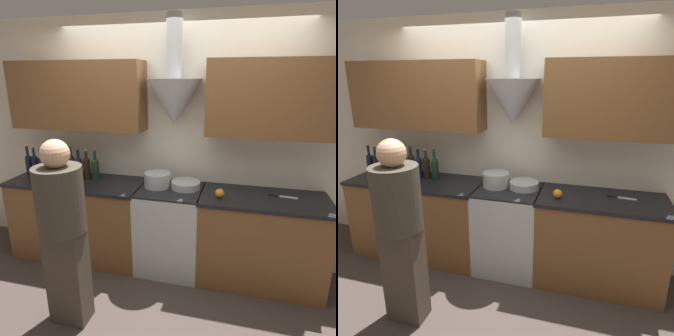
{
  "view_description": "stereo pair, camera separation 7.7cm",
  "coord_description": "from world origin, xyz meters",
  "views": [
    {
      "loc": [
        0.68,
        -2.41,
        1.99
      ],
      "look_at": [
        0.0,
        0.25,
        1.15
      ],
      "focal_mm": 32.0,
      "sensor_mm": 36.0,
      "label": 1
    },
    {
      "loc": [
        0.75,
        -2.39,
        1.99
      ],
      "look_at": [
        0.0,
        0.25,
        1.15
      ],
      "focal_mm": 32.0,
      "sensor_mm": 36.0,
      "label": 2
    }
  ],
  "objects": [
    {
      "name": "wine_bottle_0",
      "position": [
        -1.71,
        0.42,
        1.03
      ],
      "size": [
        0.07,
        0.07,
        0.33
      ],
      "color": "black",
      "rests_on": "counter_left"
    },
    {
      "name": "counter_left",
      "position": [
        -1.06,
        0.35,
        0.45
      ],
      "size": [
        1.49,
        0.62,
        0.9
      ],
      "color": "brown",
      "rests_on": "ground_plane"
    },
    {
      "name": "wine_bottle_1",
      "position": [
        -1.62,
        0.42,
        1.03
      ],
      "size": [
        0.07,
        0.07,
        0.32
      ],
      "color": "black",
      "rests_on": "counter_left"
    },
    {
      "name": "wine_bottle_5",
      "position": [
        -1.25,
        0.42,
        1.04
      ],
      "size": [
        0.07,
        0.07,
        0.34
      ],
      "color": "black",
      "rests_on": "counter_left"
    },
    {
      "name": "wine_bottle_9",
      "position": [
        -0.86,
        0.42,
        1.04
      ],
      "size": [
        0.08,
        0.08,
        0.34
      ],
      "color": "black",
      "rests_on": "counter_left"
    },
    {
      "name": "wine_bottle_3",
      "position": [
        -1.43,
        0.42,
        1.04
      ],
      "size": [
        0.08,
        0.08,
        0.34
      ],
      "color": "black",
      "rests_on": "counter_left"
    },
    {
      "name": "wine_bottle_4",
      "position": [
        -1.34,
        0.42,
        1.03
      ],
      "size": [
        0.07,
        0.07,
        0.32
      ],
      "color": "black",
      "rests_on": "counter_left"
    },
    {
      "name": "orange_fruit",
      "position": [
        0.5,
        0.24,
        0.94
      ],
      "size": [
        0.09,
        0.09,
        0.09
      ],
      "color": "orange",
      "rests_on": "counter_right"
    },
    {
      "name": "wine_bottle_7",
      "position": [
        -1.06,
        0.42,
        1.04
      ],
      "size": [
        0.07,
        0.07,
        0.33
      ],
      "color": "black",
      "rests_on": "counter_left"
    },
    {
      "name": "ground_plane",
      "position": [
        0.0,
        0.0,
        0.0
      ],
      "size": [
        12.0,
        12.0,
        0.0
      ],
      "primitive_type": "plane",
      "color": "#423833"
    },
    {
      "name": "wall_back",
      "position": [
        -0.05,
        0.62,
        1.48
      ],
      "size": [
        8.4,
        0.55,
        2.6
      ],
      "color": "silver",
      "rests_on": "ground_plane"
    },
    {
      "name": "person_foreground_left",
      "position": [
        -0.64,
        -0.58,
        0.85
      ],
      "size": [
        0.36,
        0.36,
        1.56
      ],
      "color": "#473D33",
      "rests_on": "ground_plane"
    },
    {
      "name": "wine_bottle_2",
      "position": [
        -1.54,
        0.41,
        1.03
      ],
      "size": [
        0.08,
        0.08,
        0.31
      ],
      "color": "black",
      "rests_on": "counter_left"
    },
    {
      "name": "wine_bottle_8",
      "position": [
        -0.97,
        0.43,
        1.04
      ],
      "size": [
        0.08,
        0.08,
        0.34
      ],
      "color": "black",
      "rests_on": "counter_left"
    },
    {
      "name": "chefs_knife",
      "position": [
        1.08,
        0.4,
        0.91
      ],
      "size": [
        0.27,
        0.06,
        0.01
      ],
      "rotation": [
        0.0,
        0.0,
        -0.11
      ],
      "color": "silver",
      "rests_on": "counter_right"
    },
    {
      "name": "wine_bottle_6",
      "position": [
        -1.16,
        0.43,
        1.05
      ],
      "size": [
        0.08,
        0.08,
        0.36
      ],
      "color": "black",
      "rests_on": "counter_left"
    },
    {
      "name": "stove_range",
      "position": [
        0.0,
        0.35,
        0.45
      ],
      "size": [
        0.65,
        0.6,
        0.9
      ],
      "color": "#B7BABC",
      "rests_on": "ground_plane"
    },
    {
      "name": "counter_right",
      "position": [
        0.91,
        0.35,
        0.45
      ],
      "size": [
        1.2,
        0.62,
        0.9
      ],
      "color": "brown",
      "rests_on": "ground_plane"
    },
    {
      "name": "stock_pot",
      "position": [
        -0.15,
        0.38,
        0.98
      ],
      "size": [
        0.27,
        0.27,
        0.15
      ],
      "color": "#B7BABC",
      "rests_on": "stove_range"
    },
    {
      "name": "mixing_bowl",
      "position": [
        0.15,
        0.41,
        0.94
      ],
      "size": [
        0.3,
        0.3,
        0.07
      ],
      "color": "#B7BABC",
      "rests_on": "stove_range"
    }
  ]
}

